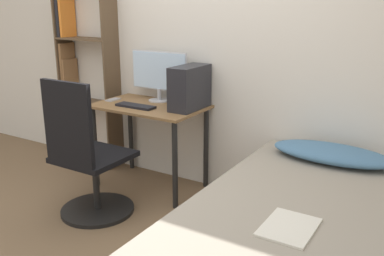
{
  "coord_description": "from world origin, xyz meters",
  "views": [
    {
      "loc": [
        1.89,
        -1.75,
        1.6
      ],
      "look_at": [
        0.4,
        0.68,
        0.75
      ],
      "focal_mm": 40.0,
      "sensor_mm": 36.0,
      "label": 1
    }
  ],
  "objects_px": {
    "office_chair": "(88,166)",
    "bed": "(293,246)",
    "bookshelf": "(81,76)",
    "keyboard": "(136,106)",
    "pc_tower": "(190,88)",
    "monitor": "(159,73)"
  },
  "relations": [
    {
      "from": "bookshelf",
      "to": "keyboard",
      "type": "relative_size",
      "value": 5.33
    },
    {
      "from": "bookshelf",
      "to": "office_chair",
      "type": "bearing_deg",
      "value": -43.49
    },
    {
      "from": "bed",
      "to": "keyboard",
      "type": "relative_size",
      "value": 5.71
    },
    {
      "from": "monitor",
      "to": "keyboard",
      "type": "distance_m",
      "value": 0.39
    },
    {
      "from": "bed",
      "to": "monitor",
      "type": "bearing_deg",
      "value": 150.17
    },
    {
      "from": "office_chair",
      "to": "bed",
      "type": "xyz_separation_m",
      "value": [
        1.61,
        -0.02,
        -0.14
      ]
    },
    {
      "from": "bed",
      "to": "keyboard",
      "type": "xyz_separation_m",
      "value": [
        -1.6,
        0.6,
        0.49
      ]
    },
    {
      "from": "office_chair",
      "to": "monitor",
      "type": "xyz_separation_m",
      "value": [
        0.04,
        0.88,
        0.59
      ]
    },
    {
      "from": "office_chair",
      "to": "pc_tower",
      "type": "xyz_separation_m",
      "value": [
        0.43,
        0.77,
        0.52
      ]
    },
    {
      "from": "office_chair",
      "to": "pc_tower",
      "type": "bearing_deg",
      "value": 61.01
    },
    {
      "from": "office_chair",
      "to": "bed",
      "type": "relative_size",
      "value": 0.53
    },
    {
      "from": "monitor",
      "to": "bookshelf",
      "type": "bearing_deg",
      "value": -179.92
    },
    {
      "from": "bookshelf",
      "to": "monitor",
      "type": "xyz_separation_m",
      "value": [
        0.97,
        0.0,
        0.11
      ]
    },
    {
      "from": "pc_tower",
      "to": "bookshelf",
      "type": "bearing_deg",
      "value": 175.43
    },
    {
      "from": "bookshelf",
      "to": "monitor",
      "type": "relative_size",
      "value": 3.27
    },
    {
      "from": "office_chair",
      "to": "bookshelf",
      "type": "bearing_deg",
      "value": 136.51
    },
    {
      "from": "bed",
      "to": "monitor",
      "type": "xyz_separation_m",
      "value": [
        -1.57,
        0.9,
        0.73
      ]
    },
    {
      "from": "keyboard",
      "to": "bookshelf",
      "type": "bearing_deg",
      "value": 162.12
    },
    {
      "from": "monitor",
      "to": "pc_tower",
      "type": "xyz_separation_m",
      "value": [
        0.39,
        -0.11,
        -0.07
      ]
    },
    {
      "from": "office_chair",
      "to": "bed",
      "type": "distance_m",
      "value": 1.62
    },
    {
      "from": "office_chair",
      "to": "keyboard",
      "type": "height_order",
      "value": "office_chair"
    },
    {
      "from": "pc_tower",
      "to": "office_chair",
      "type": "bearing_deg",
      "value": -118.99
    }
  ]
}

